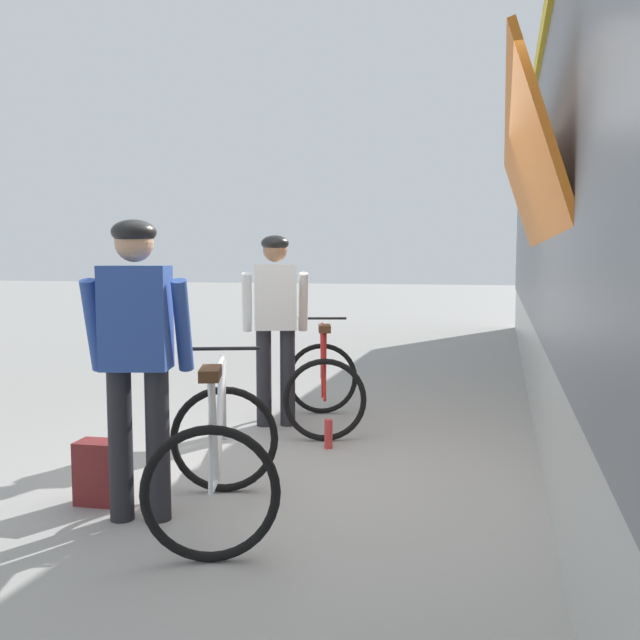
% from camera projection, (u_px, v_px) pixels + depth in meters
% --- Properties ---
extents(ground_plane, '(80.00, 80.00, 0.00)m').
position_uv_depth(ground_plane, '(327.00, 486.00, 4.46)').
color(ground_plane, '#A09E99').
extents(cyclist_near_in_blue, '(0.66, 0.41, 1.76)m').
position_uv_depth(cyclist_near_in_blue, '(137.00, 343.00, 3.79)').
color(cyclist_near_in_blue, '#232328').
rests_on(cyclist_near_in_blue, ground).
extents(cyclist_far_in_white, '(0.66, 0.46, 1.76)m').
position_uv_depth(cyclist_far_in_white, '(275.00, 313.00, 6.02)').
color(cyclist_far_in_white, '#232328').
rests_on(cyclist_far_in_white, ground).
extents(bicycle_near_white, '(1.03, 1.25, 0.99)m').
position_uv_depth(bicycle_near_white, '(218.00, 456.00, 3.79)').
color(bicycle_near_white, black).
rests_on(bicycle_near_white, ground).
extents(bicycle_far_red, '(0.99, 1.23, 0.99)m').
position_uv_depth(bicycle_far_red, '(323.00, 383.00, 6.04)').
color(bicycle_far_red, black).
rests_on(bicycle_far_red, ground).
extents(backpack_on_platform, '(0.29, 0.20, 0.40)m').
position_uv_depth(backpack_on_platform, '(100.00, 472.00, 4.12)').
color(backpack_on_platform, maroon).
rests_on(backpack_on_platform, ground).
extents(water_bottle_near_the_bikes, '(0.07, 0.07, 0.24)m').
position_uv_depth(water_bottle_near_the_bikes, '(328.00, 434.00, 5.35)').
color(water_bottle_near_the_bikes, red).
rests_on(water_bottle_near_the_bikes, ground).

